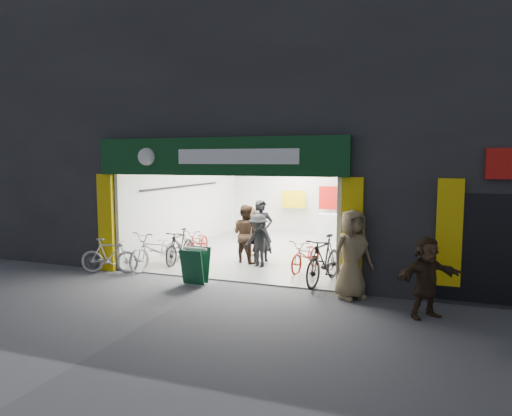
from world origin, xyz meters
The scene contains 17 objects.
ground centered at (0.00, 0.00, 0.00)m, with size 60.00×60.00×0.00m, color #56565B.
building centered at (0.91, 4.99, 4.31)m, with size 17.00×10.27×8.00m.
bike_left_front centered at (-2.10, 0.60, 0.53)m, with size 0.71×2.03×1.07m, color #A2A1A6.
bike_left_midfront centered at (-1.80, 1.29, 0.50)m, with size 0.47×1.67×1.01m, color black.
bike_left_midback centered at (-1.89, 2.58, 0.42)m, with size 0.55×1.59×0.83m, color maroon.
bike_left_back centered at (-1.80, 6.33, 0.58)m, with size 0.54×1.92×1.15m, color silver.
bike_right_front centered at (2.50, 0.60, 0.59)m, with size 0.55×1.95×1.17m, color black.
bike_right_mid centered at (1.80, 1.72, 0.44)m, with size 0.58×1.66×0.87m, color maroon.
bike_right_back centered at (2.50, 5.98, 0.56)m, with size 0.53×1.87×1.12m, color silver.
parked_bike centered at (-2.99, -0.30, 0.47)m, with size 0.44×1.55×0.93m, color #ACABB0.
customer_a centered at (0.34, 2.24, 0.92)m, with size 0.67×0.44×1.83m, color black.
customer_b centered at (-0.07, 2.02, 0.85)m, with size 0.83×0.64×1.70m, color #39251A.
customer_c centered at (0.48, 1.58, 0.75)m, with size 0.97×0.56×1.50m, color black.
customer_d centered at (-0.07, 2.77, 0.78)m, with size 0.91×0.38×1.56m, color #9C875A.
pedestrian_near centered at (3.30, -0.30, 0.96)m, with size 0.94×0.61×1.92m, color olive.
pedestrian_far centered at (4.79, -1.04, 0.78)m, with size 1.44×0.46×1.55m, color #3C2A1B.
sandwich_board centered at (-0.36, -0.50, 0.48)m, with size 0.59×0.58×0.87m.
Camera 1 is at (4.66, -10.01, 2.97)m, focal length 32.00 mm.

